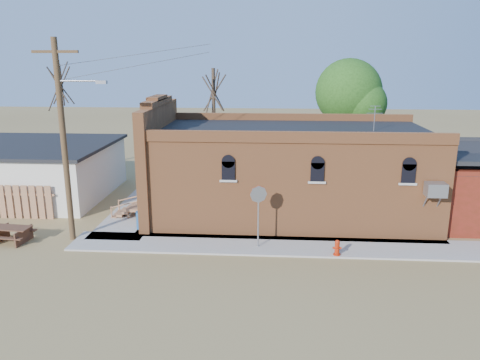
# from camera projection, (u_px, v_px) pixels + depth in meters

# --- Properties ---
(ground) EXTENTS (120.00, 120.00, 0.00)m
(ground) POSITION_uv_depth(u_px,v_px,m) (248.00, 254.00, 20.01)
(ground) COLOR olive
(ground) RESTS_ON ground
(sidewalk_south) EXTENTS (19.00, 2.20, 0.08)m
(sidewalk_south) POSITION_uv_depth(u_px,v_px,m) (283.00, 246.00, 20.77)
(sidewalk_south) COLOR #9E9991
(sidewalk_south) RESTS_ON ground
(sidewalk_west) EXTENTS (2.60, 10.00, 0.08)m
(sidewalk_west) POSITION_uv_depth(u_px,v_px,m) (141.00, 207.00, 26.21)
(sidewalk_west) COLOR #9E9991
(sidewalk_west) RESTS_ON ground
(brick_bar) EXTENTS (16.40, 7.97, 6.30)m
(brick_bar) POSITION_uv_depth(u_px,v_px,m) (285.00, 172.00, 24.61)
(brick_bar) COLOR #A85F33
(brick_bar) RESTS_ON ground
(red_shed) EXTENTS (5.40, 6.40, 4.30)m
(red_shed) POSITION_uv_depth(u_px,v_px,m) (477.00, 176.00, 23.99)
(red_shed) COLOR #551E0E
(red_shed) RESTS_ON ground
(wood_fence) EXTENTS (5.20, 0.10, 1.80)m
(wood_fence) POSITION_uv_depth(u_px,v_px,m) (6.00, 202.00, 24.29)
(wood_fence) COLOR #945F42
(wood_fence) RESTS_ON ground
(utility_pole) EXTENTS (3.12, 0.26, 9.00)m
(utility_pole) POSITION_uv_depth(u_px,v_px,m) (64.00, 137.00, 20.50)
(utility_pole) COLOR #432D1B
(utility_pole) RESTS_ON ground
(tree_bare_near) EXTENTS (2.80, 2.80, 7.65)m
(tree_bare_near) POSITION_uv_depth(u_px,v_px,m) (213.00, 92.00, 31.25)
(tree_bare_near) COLOR #4B372B
(tree_bare_near) RESTS_ON ground
(tree_bare_far) EXTENTS (2.80, 2.80, 8.16)m
(tree_bare_far) POSITION_uv_depth(u_px,v_px,m) (60.00, 84.00, 32.83)
(tree_bare_far) COLOR #4B372B
(tree_bare_far) RESTS_ON ground
(tree_leafy) EXTENTS (4.40, 4.40, 8.15)m
(tree_leafy) POSITION_uv_depth(u_px,v_px,m) (348.00, 92.00, 31.14)
(tree_leafy) COLOR #4B372B
(tree_leafy) RESTS_ON ground
(fire_hydrant) EXTENTS (0.38, 0.35, 0.68)m
(fire_hydrant) POSITION_uv_depth(u_px,v_px,m) (337.00, 248.00, 19.66)
(fire_hydrant) COLOR #A52109
(fire_hydrant) RESTS_ON sidewalk_south
(stop_sign) EXTENTS (0.73, 0.31, 2.78)m
(stop_sign) POSITION_uv_depth(u_px,v_px,m) (258.00, 200.00, 20.11)
(stop_sign) COLOR gray
(stop_sign) RESTS_ON sidewalk_south
(trash_barrel) EXTENTS (0.61, 0.61, 0.86)m
(trash_barrel) POSITION_uv_depth(u_px,v_px,m) (142.00, 220.00, 22.75)
(trash_barrel) COLOR #1A4C85
(trash_barrel) RESTS_ON sidewalk_west
(picnic_table) EXTENTS (1.82, 1.43, 0.71)m
(picnic_table) POSITION_uv_depth(u_px,v_px,m) (12.00, 232.00, 21.24)
(picnic_table) COLOR #4F2F1F
(picnic_table) RESTS_ON ground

